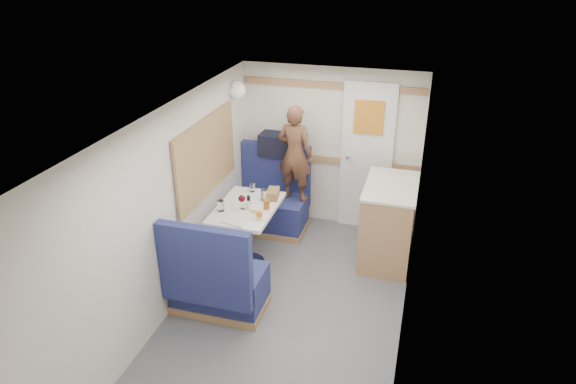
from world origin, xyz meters
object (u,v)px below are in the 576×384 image
(beer_glass, at_px, (267,205))
(orange_fruit, at_px, (259,215))
(dinette_table, at_px, (247,219))
(tumbler_mid, at_px, (252,187))
(galley_counter, at_px, (388,222))
(person, at_px, (295,154))
(wine_glass, at_px, (242,199))
(pepper_grinder, at_px, (249,200))
(bench_near, at_px, (217,285))
(bread_loaf, at_px, (273,194))
(duffel_bag, at_px, (283,145))
(dome_light, at_px, (237,90))
(tray, at_px, (240,218))
(tumbler_left, at_px, (221,206))
(salt_grinder, at_px, (248,206))
(bench_far, at_px, (271,206))
(cheese_block, at_px, (255,210))

(beer_glass, bearing_deg, orange_fruit, -90.00)
(dinette_table, relative_size, tumbler_mid, 8.96)
(galley_counter, distance_m, beer_glass, 1.39)
(person, distance_m, tumbler_mid, 0.67)
(orange_fruit, bearing_deg, wine_glass, 148.89)
(dinette_table, relative_size, wine_glass, 5.48)
(wine_glass, distance_m, beer_glass, 0.27)
(pepper_grinder, bearing_deg, tumbler_mid, 102.40)
(bench_near, bearing_deg, bread_loaf, 79.75)
(duffel_bag, bearing_deg, orange_fruit, -81.91)
(dome_light, relative_size, tray, 0.62)
(bench_near, height_order, tumbler_left, bench_near)
(dome_light, relative_size, salt_grinder, 2.22)
(bench_near, height_order, pepper_grinder, bench_near)
(dinette_table, relative_size, orange_fruit, 13.70)
(bread_loaf, bearing_deg, beer_glass, -86.73)
(bench_far, height_order, orange_fruit, bench_far)
(dinette_table, relative_size, salt_grinder, 10.23)
(galley_counter, xyz_separation_m, wine_glass, (-1.49, -0.62, 0.38))
(tray, height_order, bread_loaf, bread_loaf)
(duffel_bag, height_order, bread_loaf, duffel_bag)
(duffel_bag, xyz_separation_m, tumbler_left, (-0.30, -1.28, -0.26))
(cheese_block, distance_m, bread_loaf, 0.42)
(wine_glass, bearing_deg, beer_glass, 19.16)
(tumbler_left, bearing_deg, wine_glass, 22.36)
(bread_loaf, bearing_deg, pepper_grinder, -132.61)
(dome_light, xyz_separation_m, pepper_grinder, (0.39, -0.78, -0.98))
(dinette_table, xyz_separation_m, bench_near, (-0.00, -0.86, -0.27))
(wine_glass, bearing_deg, dome_light, 111.84)
(tumbler_left, bearing_deg, pepper_grinder, 44.81)
(orange_fruit, bearing_deg, salt_grinder, 137.28)
(orange_fruit, height_order, wine_glass, wine_glass)
(galley_counter, distance_m, orange_fruit, 1.49)
(bench_near, distance_m, galley_counter, 2.04)
(duffel_bag, relative_size, tumbler_left, 4.76)
(pepper_grinder, bearing_deg, orange_fruit, -52.31)
(bench_near, height_order, duffel_bag, duffel_bag)
(bench_near, height_order, dome_light, dome_light)
(bread_loaf, bearing_deg, galley_counter, 11.62)
(beer_glass, bearing_deg, salt_grinder, -160.95)
(galley_counter, relative_size, pepper_grinder, 9.33)
(duffel_bag, height_order, tumbler_left, duffel_bag)
(bench_far, height_order, cheese_block, bench_far)
(bread_loaf, bearing_deg, tray, -107.35)
(bench_far, xyz_separation_m, person, (0.30, 0.00, 0.74))
(galley_counter, distance_m, tray, 1.68)
(bench_far, relative_size, beer_glass, 10.24)
(duffel_bag, distance_m, orange_fruit, 1.38)
(person, relative_size, wine_glass, 6.98)
(galley_counter, relative_size, tumbler_left, 7.86)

